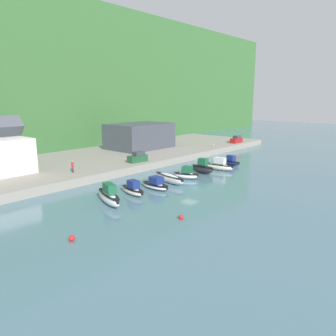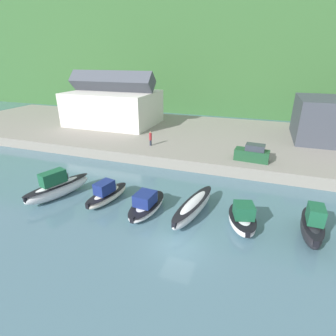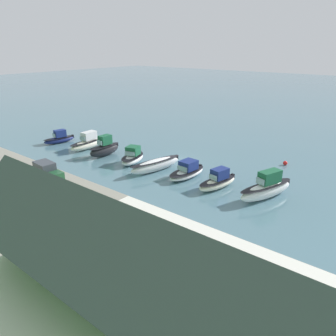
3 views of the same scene
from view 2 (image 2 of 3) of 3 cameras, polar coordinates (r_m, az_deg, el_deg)
The scene contains 12 objects.
ground_plane at distance 21.49m, azimuth 2.21°, elevation -16.44°, with size 320.00×320.00×0.00m, color slate.
hillside_backdrop at distance 98.37m, azimuth 18.46°, elevation 26.20°, with size 240.00×63.79×42.00m.
quay_promenade at distance 45.93m, azimuth 12.68°, elevation 6.07°, with size 111.80×27.48×1.48m.
harbor_clubhouse at distance 53.20m, azimuth -11.80°, elevation 13.15°, with size 16.58×11.90×9.98m.
moored_boat_0 at distance 29.73m, azimuth -22.92°, elevation -3.90°, with size 3.92×7.42×3.00m.
moored_boat_1 at distance 27.45m, azimuth -13.22°, elevation -5.58°, with size 2.84×5.84×2.26m.
moored_boat_2 at distance 25.17m, azimuth -4.71°, elevation -7.99°, with size 2.74×5.93×2.07m.
moored_boat_3 at distance 24.58m, azimuth 5.50°, elevation -8.53°, with size 2.98×7.87×1.59m.
moored_boat_4 at distance 23.85m, azimuth 15.85°, elevation -10.48°, with size 3.39×5.12×2.33m.
moored_boat_5 at distance 24.48m, azimuth 28.87°, elevation -10.99°, with size 1.74×5.18×3.02m.
parked_car_1 at distance 34.86m, azimuth 17.89°, elevation 3.00°, with size 4.34×2.14×2.16m.
person_on_quay at distance 39.10m, azimuth -3.83°, elevation 6.47°, with size 0.40×0.40×2.14m.
Camera 2 is at (4.74, -15.93, 13.63)m, focal length 28.00 mm.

